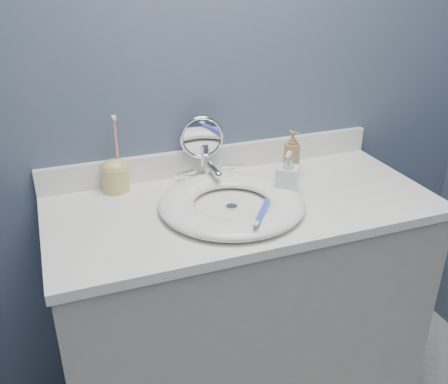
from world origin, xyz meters
name	(u,v)px	position (x,y,z in m)	size (l,w,h in m)	color
back_wall	(213,81)	(0.00, 1.25, 1.20)	(2.20, 0.02, 2.40)	#435265
vanity_cabinet	(241,315)	(0.00, 0.97, 0.42)	(1.20, 0.55, 0.85)	#A8A29A
countertop	(243,206)	(0.00, 0.97, 0.86)	(1.22, 0.57, 0.03)	white
backsplash	(215,159)	(0.00, 1.24, 0.93)	(1.22, 0.02, 0.09)	white
basin	(232,203)	(-0.05, 0.94, 0.90)	(0.45, 0.45, 0.04)	white
drain	(232,207)	(-0.05, 0.94, 0.88)	(0.04, 0.04, 0.01)	silver
faucet	(211,176)	(-0.05, 1.14, 0.91)	(0.25, 0.13, 0.07)	silver
makeup_mirror	(202,145)	(-0.06, 1.20, 1.00)	(0.15, 0.09, 0.22)	silver
soap_bottle_amber	(292,154)	(0.23, 1.10, 0.96)	(0.06, 0.06, 0.16)	#9D7847
soap_bottle_clear	(288,174)	(0.15, 0.97, 0.95)	(0.07, 0.07, 0.15)	silver
toothbrush_holder	(115,174)	(-0.36, 1.20, 0.94)	(0.09, 0.09, 0.25)	#D7BE6B
toothbrush_lying	(262,214)	(-0.01, 0.81, 0.92)	(0.11, 0.15, 0.02)	blue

